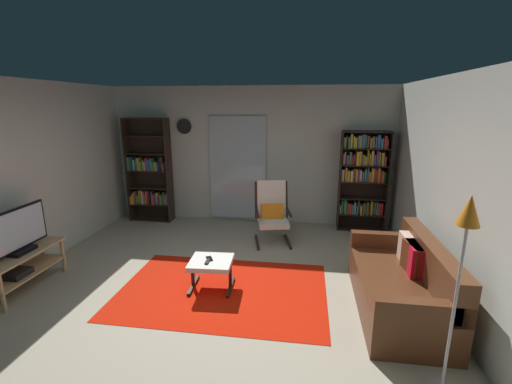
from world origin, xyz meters
TOP-DOWN VIEW (x-y plane):
  - ground_plane at (0.00, 0.00)m, footprint 7.02×7.02m
  - wall_back at (0.00, 2.90)m, footprint 5.60×0.06m
  - wall_right at (2.70, 0.00)m, footprint 0.06×6.00m
  - glass_door_panel at (-0.25, 2.83)m, footprint 1.10×0.01m
  - area_rug at (0.09, 0.14)m, footprint 2.56×1.73m
  - tv_stand at (-2.37, -0.19)m, footprint 0.42×1.10m
  - television at (-2.37, -0.17)m, footprint 0.20×0.87m
  - bookshelf_near_tv at (-1.98, 2.64)m, footprint 0.84×0.30m
  - bookshelf_near_sofa at (2.09, 2.67)m, footprint 0.84×0.30m
  - leather_sofa at (2.19, 0.06)m, footprint 0.83×1.81m
  - lounge_armchair at (0.53, 1.86)m, footprint 0.69×0.76m
  - ottoman at (-0.07, 0.19)m, footprint 0.55×0.51m
  - tv_remote at (-0.09, 0.13)m, footprint 0.04×0.15m
  - cell_phone at (-0.09, 0.21)m, footprint 0.12×0.16m
  - floor_lamp_by_sofa at (2.23, -1.12)m, footprint 0.22×0.22m
  - wall_clock at (-1.28, 2.82)m, footprint 0.29×0.03m

SIDE VIEW (x-z plane):
  - ground_plane at x=0.00m, z-range 0.00..0.00m
  - area_rug at x=0.09m, z-range 0.00..0.01m
  - leather_sofa at x=2.19m, z-range -0.10..0.71m
  - ottoman at x=-0.07m, z-range 0.12..0.50m
  - tv_stand at x=-2.37m, z-range 0.08..0.57m
  - cell_phone at x=-0.09m, z-range 0.38..0.39m
  - tv_remote at x=-0.09m, z-range 0.38..0.40m
  - lounge_armchair at x=0.53m, z-range 0.02..1.05m
  - television at x=-2.37m, z-range 0.47..1.04m
  - bookshelf_near_tv at x=-1.98m, z-range -0.09..1.92m
  - bookshelf_near_sofa at x=2.09m, z-range 0.11..1.92m
  - glass_door_panel at x=-0.25m, z-range 0.05..2.05m
  - floor_lamp_by_sofa at x=2.23m, z-range 0.43..2.09m
  - wall_back at x=0.00m, z-range 0.00..2.60m
  - wall_right at x=2.70m, z-range 0.00..2.60m
  - wall_clock at x=-1.28m, z-range 1.71..2.00m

